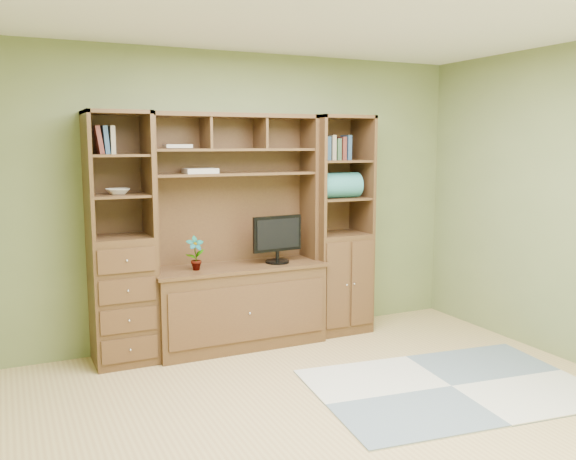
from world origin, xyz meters
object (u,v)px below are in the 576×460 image
right_tower (338,225)px  left_tower (121,239)px  center_hutch (238,232)px  monitor (277,231)px

right_tower → left_tower: bearing=180.0°
left_tower → center_hutch: bearing=-2.3°
center_hutch → monitor: (0.36, -0.03, -0.00)m
right_tower → monitor: bearing=-173.6°
right_tower → monitor: 0.67m
left_tower → right_tower: 2.02m
center_hutch → left_tower: bearing=177.7°
center_hutch → right_tower: (1.02, 0.04, 0.00)m
right_tower → center_hutch: bearing=-177.8°
left_tower → monitor: 1.36m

